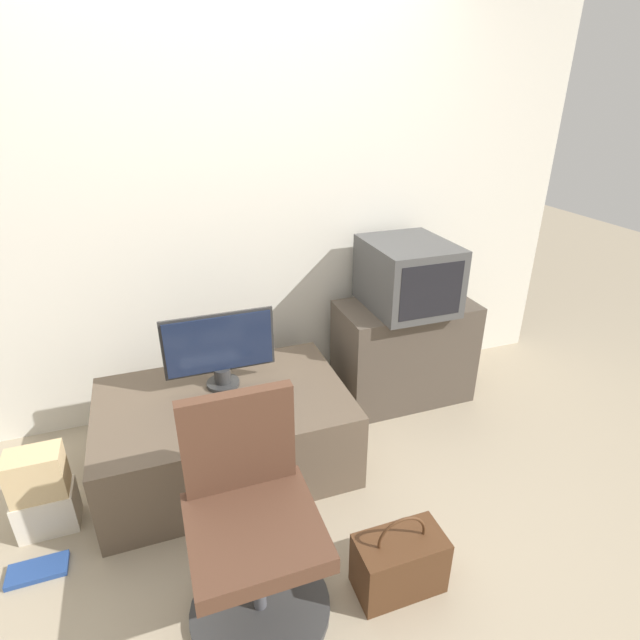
{
  "coord_description": "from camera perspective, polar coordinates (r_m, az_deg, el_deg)",
  "views": [
    {
      "loc": [
        -0.46,
        -1.48,
        1.86
      ],
      "look_at": [
        0.37,
        0.88,
        0.68
      ],
      "focal_mm": 28.0,
      "sensor_mm": 36.0,
      "label": 1
    }
  ],
  "objects": [
    {
      "name": "ground_plane",
      "position": [
        2.42,
        -1.5,
        -24.91
      ],
      "size": [
        12.0,
        12.0,
        0.0
      ],
      "primitive_type": "plane",
      "color": "tan"
    },
    {
      "name": "wall_back",
      "position": [
        2.9,
        -10.27,
        13.75
      ],
      "size": [
        4.4,
        0.05,
        2.6
      ],
      "color": "silver",
      "rests_on": "ground_plane"
    },
    {
      "name": "desk",
      "position": [
        2.72,
        -10.71,
        -12.42
      ],
      "size": [
        1.25,
        0.82,
        0.43
      ],
      "color": "brown",
      "rests_on": "ground_plane"
    },
    {
      "name": "side_stand",
      "position": [
        3.22,
        9.53,
        -3.58
      ],
      "size": [
        0.83,
        0.44,
        0.65
      ],
      "color": "#4C4238",
      "rests_on": "ground_plane"
    },
    {
      "name": "main_monitor",
      "position": [
        2.59,
        -11.38,
        -3.26
      ],
      "size": [
        0.57,
        0.17,
        0.41
      ],
      "color": "#2D2D2D",
      "rests_on": "desk"
    },
    {
      "name": "keyboard",
      "position": [
        2.44,
        -10.61,
        -10.86
      ],
      "size": [
        0.33,
        0.13,
        0.01
      ],
      "color": "white",
      "rests_on": "desk"
    },
    {
      "name": "mouse",
      "position": [
        2.46,
        -5.29,
        -10.04
      ],
      "size": [
        0.07,
        0.03,
        0.03
      ],
      "color": "#4C4C51",
      "rests_on": "desk"
    },
    {
      "name": "crt_tv",
      "position": [
        2.98,
        9.97,
        5.07
      ],
      "size": [
        0.46,
        0.55,
        0.39
      ],
      "color": "#474747",
      "rests_on": "side_stand"
    },
    {
      "name": "office_chair",
      "position": [
        2.01,
        -7.76,
        -22.67
      ],
      "size": [
        0.54,
        0.54,
        0.88
      ],
      "color": "#333333",
      "rests_on": "ground_plane"
    },
    {
      "name": "cardboard_box_lower",
      "position": [
        2.74,
        -28.69,
        -18.47
      ],
      "size": [
        0.25,
        0.17,
        0.2
      ],
      "color": "beige",
      "rests_on": "ground_plane"
    },
    {
      "name": "cardboard_box_upper",
      "position": [
        2.61,
        -29.68,
        -15.04
      ],
      "size": [
        0.23,
        0.15,
        0.22
      ],
      "color": "#D1B27F",
      "rests_on": "cardboard_box_lower"
    },
    {
      "name": "handbag",
      "position": [
        2.24,
        9.05,
        -25.7
      ],
      "size": [
        0.36,
        0.19,
        0.38
      ],
      "color": "#4C2D19",
      "rests_on": "ground_plane"
    },
    {
      "name": "book",
      "position": [
        2.63,
        -29.57,
        -23.61
      ],
      "size": [
        0.24,
        0.12,
        0.02
      ],
      "color": "navy",
      "rests_on": "ground_plane"
    }
  ]
}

